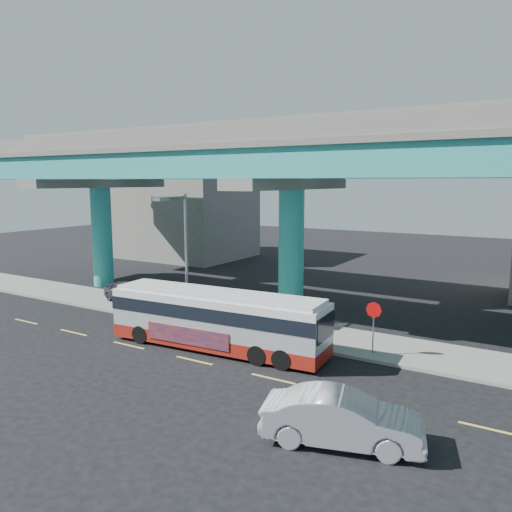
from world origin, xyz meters
The scene contains 10 objects.
ground centered at (0.00, 0.00, 0.00)m, with size 120.00×120.00×0.00m, color black.
sidewalk centered at (0.00, 5.50, 0.07)m, with size 70.00×4.00×0.15m, color gray.
lane_markings centered at (0.00, -0.30, 0.01)m, with size 58.00×0.12×0.01m.
viaduct centered at (0.00, 9.11, 9.14)m, with size 52.00×12.40×11.70m.
building_concrete centered at (-20.00, 24.00, 4.50)m, with size 12.00×10.00×9.00m, color gray.
transit_bus centered at (-0.05, 1.52, 1.52)m, with size 10.92×3.03×2.77m.
sedan centered at (8.20, -3.58, 0.79)m, with size 5.10×2.94×1.59m, color #B3B4B8.
parked_car centered at (-10.06, 5.55, 0.81)m, with size 4.17×2.55×1.33m, color #303136.
street_lamp centered at (-3.83, 3.46, 4.78)m, with size 0.50×2.34×7.06m.
stop_sign centered at (6.62, 4.18, 1.88)m, with size 0.73×0.08×2.42m.
Camera 1 is at (13.27, -16.98, 7.85)m, focal length 35.00 mm.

